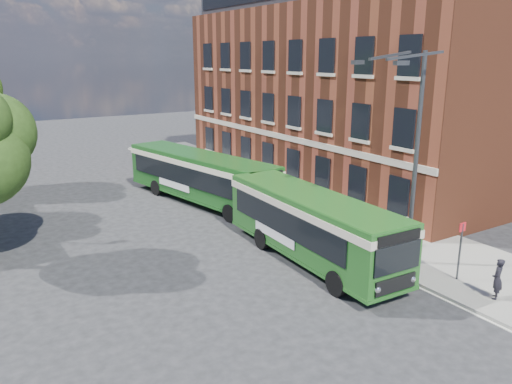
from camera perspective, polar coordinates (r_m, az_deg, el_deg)
ground at (r=20.91m, az=2.99°, el=-9.58°), size 120.00×120.00×0.00m
pavement at (r=30.82m, az=5.17°, el=-1.18°), size 6.00×48.00×0.15m
kerb_line at (r=29.17m, az=0.37°, el=-2.22°), size 0.12×48.00×0.01m
brick_office at (r=37.17m, az=10.45°, el=12.25°), size 12.10×26.00×14.20m
street_lamp at (r=21.15m, az=17.19°, el=3.72°), size 2.96×2.38×9.00m
bus_stop_sign at (r=21.31m, az=22.31°, el=-5.87°), size 0.35×0.08×2.52m
bus_front at (r=21.89m, az=6.37°, el=-3.33°), size 2.93×10.38×3.02m
bus_rear at (r=30.79m, az=-6.40°, el=2.15°), size 4.80×12.41×3.02m
pedestrian_a at (r=20.46m, az=25.88°, el=-8.93°), size 0.68×0.61×1.55m
pedestrian_b at (r=24.23m, az=14.72°, el=-3.99°), size 1.00×0.90×1.68m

